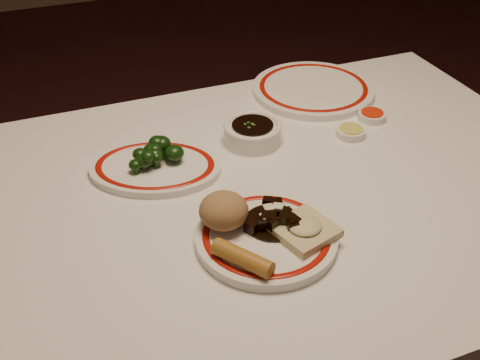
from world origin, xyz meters
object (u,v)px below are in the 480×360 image
object	(u,v)px
dining_table	(283,223)
rice_mound	(224,211)
main_plate	(266,238)
spring_roll	(243,258)
fried_wonton	(304,229)
soy_bowl	(252,133)
broccoli_plate	(155,167)
broccoli_pile	(155,152)
stirfry_heap	(272,218)

from	to	relation	value
dining_table	rice_mound	size ratio (longest dim) A/B	14.29
main_plate	spring_roll	xyz separation A→B (m)	(-0.06, -0.05, 0.02)
rice_mound	fried_wonton	bearing A→B (deg)	-31.69
dining_table	main_plate	xyz separation A→B (m)	(-0.10, -0.14, 0.10)
dining_table	main_plate	bearing A→B (deg)	-125.71
main_plate	soy_bowl	xyz separation A→B (m)	(0.10, 0.31, 0.01)
fried_wonton	dining_table	bearing A→B (deg)	76.10
dining_table	broccoli_plate	distance (m)	0.28
broccoli_plate	broccoli_pile	bearing A→B (deg)	61.23
spring_roll	soy_bowl	world-z (taller)	spring_roll
dining_table	soy_bowl	distance (m)	0.21
main_plate	rice_mound	xyz separation A→B (m)	(-0.06, 0.05, 0.04)
spring_roll	stirfry_heap	size ratio (longest dim) A/B	0.98
main_plate	broccoli_pile	size ratio (longest dim) A/B	2.45
stirfry_heap	broccoli_pile	size ratio (longest dim) A/B	0.95
rice_mound	soy_bowl	bearing A→B (deg)	58.32
stirfry_heap	broccoli_plate	xyz separation A→B (m)	(-0.14, 0.25, -0.02)
broccoli_pile	soy_bowl	world-z (taller)	broccoli_pile
broccoli_plate	fried_wonton	bearing A→B (deg)	-59.34
rice_mound	fried_wonton	xyz separation A→B (m)	(0.12, -0.07, -0.02)
spring_roll	rice_mound	bearing A→B (deg)	51.69
fried_wonton	broccoli_pile	world-z (taller)	broccoli_pile
dining_table	broccoli_plate	size ratio (longest dim) A/B	3.83
stirfry_heap	broccoli_pile	distance (m)	0.29
main_plate	fried_wonton	world-z (taller)	fried_wonton
main_plate	broccoli_plate	world-z (taller)	main_plate
spring_roll	fried_wonton	world-z (taller)	spring_roll
broccoli_plate	spring_roll	bearing A→B (deg)	-80.82
main_plate	broccoli_pile	world-z (taller)	broccoli_pile
dining_table	stirfry_heap	size ratio (longest dim) A/B	11.27
main_plate	rice_mound	distance (m)	0.08
soy_bowl	broccoli_pile	bearing A→B (deg)	-173.43
broccoli_pile	soy_bowl	size ratio (longest dim) A/B	0.93
fried_wonton	stirfry_heap	bearing A→B (deg)	131.32
fried_wonton	broccoli_pile	size ratio (longest dim) A/B	1.03
broccoli_pile	stirfry_heap	bearing A→B (deg)	-63.08
stirfry_heap	broccoli_pile	bearing A→B (deg)	116.92
dining_table	spring_roll	distance (m)	0.28
dining_table	soy_bowl	xyz separation A→B (m)	(0.00, 0.17, 0.11)
dining_table	main_plate	size ratio (longest dim) A/B	4.36
rice_mound	spring_roll	bearing A→B (deg)	-94.05
rice_mound	fried_wonton	world-z (taller)	rice_mound
fried_wonton	soy_bowl	world-z (taller)	fried_wonton
main_plate	fried_wonton	xyz separation A→B (m)	(0.06, -0.02, 0.02)
broccoli_pile	broccoli_plate	bearing A→B (deg)	-118.77
spring_roll	broccoli_pile	world-z (taller)	broccoli_pile
dining_table	broccoli_plate	xyz separation A→B (m)	(-0.22, 0.14, 0.10)
rice_mound	fried_wonton	distance (m)	0.14
rice_mound	soy_bowl	world-z (taller)	rice_mound
main_plate	broccoli_pile	distance (m)	0.31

